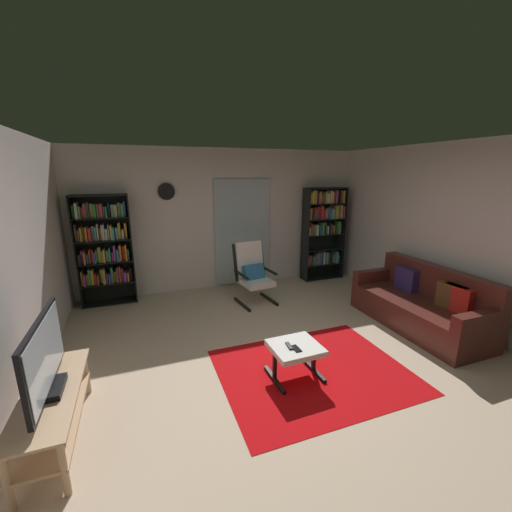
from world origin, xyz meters
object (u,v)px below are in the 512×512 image
lounge_armchair (253,271)px  tv_remote (289,346)px  bookshelf_near_sofa (323,228)px  ottoman (295,351)px  tv_stand (54,407)px  cell_phone (296,349)px  leather_sofa (422,305)px  wall_clock (166,191)px  television (45,358)px  bookshelf_near_tv (104,247)px

lounge_armchair → tv_remote: 2.22m
bookshelf_near_sofa → ottoman: bearing=-125.9°
tv_stand → lounge_armchair: lounge_armchair is taller
lounge_armchair → cell_phone: bearing=-98.4°
tv_remote → leather_sofa: bearing=17.0°
leather_sofa → cell_phone: size_ratio=13.81×
tv_stand → wall_clock: wall_clock is taller
bookshelf_near_sofa → lounge_armchair: bearing=-158.6°
television → leather_sofa: bearing=6.8°
tv_stand → tv_remote: tv_stand is taller
bookshelf_near_tv → wall_clock: (1.06, 0.13, 0.86)m
tv_remote → tv_stand: bearing=-172.0°
tv_stand → bookshelf_near_sofa: (4.33, 2.96, 0.75)m
bookshelf_near_tv → leather_sofa: 5.00m
ottoman → wall_clock: bearing=107.2°
cell_phone → wall_clock: (-0.93, 3.16, 1.47)m
ottoman → cell_phone: size_ratio=3.80×
tv_stand → cell_phone: (2.22, 0.01, 0.07)m
tv_stand → leather_sofa: 4.53m
bookshelf_near_sofa → leather_sofa: bearing=-86.0°
bookshelf_near_tv → television: bearing=-94.2°
ottoman → cell_phone: (-0.03, -0.07, 0.07)m
ottoman → television: bearing=-177.7°
tv_stand → tv_remote: (2.17, 0.07, 0.08)m
cell_phone → bookshelf_near_sofa: bearing=52.5°
television → tv_remote: size_ratio=7.10×
tv_remote → cell_phone: bearing=-49.1°
tv_stand → wall_clock: 3.75m
ottoman → tv_remote: tv_remote is taller
cell_phone → wall_clock: wall_clock is taller
tv_stand → lounge_armchair: size_ratio=1.21×
tv_stand → bookshelf_near_sofa: size_ratio=0.66×
lounge_armchair → tv_remote: (-0.38, -2.19, -0.15)m
bookshelf_near_sofa → wall_clock: size_ratio=6.48×
lounge_armchair → cell_phone: lounge_armchair is taller
tv_stand → television: 0.46m
leather_sofa → wall_clock: size_ratio=6.67×
bookshelf_near_tv → leather_sofa: bookshelf_near_tv is taller
bookshelf_near_sofa → tv_stand: bearing=-145.7°
television → leather_sofa: size_ratio=0.53×
tv_stand → wall_clock: bearing=67.8°
tv_stand → bookshelf_near_sofa: bearing=34.3°
bookshelf_near_tv → cell_phone: size_ratio=13.08×
leather_sofa → television: bearing=-173.2°
leather_sofa → bookshelf_near_tv: bearing=149.6°
leather_sofa → cell_phone: 2.34m
cell_phone → tv_stand: bearing=178.3°
leather_sofa → ottoman: bearing=-168.8°
lounge_armchair → ottoman: size_ratio=1.92×
bookshelf_near_tv → lounge_armchair: 2.49m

